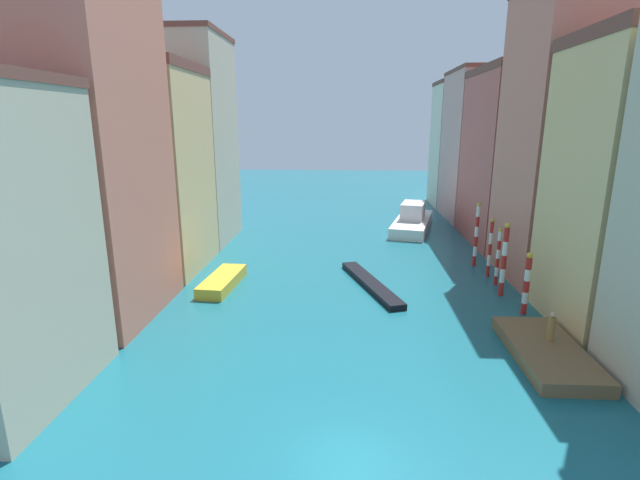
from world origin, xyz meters
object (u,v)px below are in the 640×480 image
Objects in this scene: mooring_pole_3 at (490,247)px; vaporetto_white at (412,220)px; motorboat_0 at (222,281)px; gondola_black at (371,284)px; mooring_pole_2 at (498,256)px; person_on_dock at (551,327)px; mooring_pole_0 at (527,283)px; waterfront_dock at (547,352)px; mooring_pole_1 at (504,259)px; mooring_pole_4 at (476,234)px.

mooring_pole_3 is 0.37× the size of vaporetto_white.
gondola_black is at bearing 3.46° from motorboat_0.
vaporetto_white is at bearing 73.85° from gondola_black.
vaporetto_white is at bearing 50.42° from motorboat_0.
person_on_dock is at bearing -92.32° from mooring_pole_2.
person_on_dock is 0.38× the size of mooring_pole_0.
person_on_dock is (0.37, 0.67, 1.04)m from waterfront_dock.
mooring_pole_1 is 4.10m from mooring_pole_3.
mooring_pole_3 reaches higher than mooring_pole_0.
mooring_pole_2 is 0.81× the size of mooring_pole_4.
waterfront_dock is 11.12m from mooring_pole_2.
gondola_black is (-9.20, 4.46, -1.83)m from mooring_pole_0.
waterfront_dock reaches higher than gondola_black.
gondola_black is at bearing -162.95° from mooring_pole_3.
mooring_pole_0 is 0.76× the size of mooring_pole_4.
person_on_dock is 0.36× the size of mooring_pole_2.
vaporetto_white is (-3.73, 23.35, -1.06)m from mooring_pole_0.
vaporetto_white is at bearing 103.84° from mooring_pole_4.
motorboat_0 is (-19.01, 9.39, 0.07)m from waterfront_dock.
motorboat_0 is (-19.39, 8.72, -0.97)m from person_on_dock.
waterfront_dock is at bearing -84.34° from vaporetto_white.
mooring_pole_3 is at bearing -77.31° from vaporetto_white.
gondola_black is (-8.71, 9.36, -1.16)m from person_on_dock.
motorboat_0 is at bearing -162.43° from mooring_pole_4.
motorboat_0 is (-16.15, -19.54, -0.58)m from vaporetto_white.
vaporetto_white is 2.03× the size of motorboat_0.
mooring_pole_3 is 0.87× the size of mooring_pole_4.
mooring_pole_3 is 0.48× the size of gondola_black.
person_on_dock is at bearing -91.82° from mooring_pole_3.
waterfront_dock is at bearing -98.85° from mooring_pole_0.
mooring_pole_1 is 20.52m from vaporetto_white.
motorboat_0 reaches higher than gondola_black.
person_on_dock reaches higher than motorboat_0.
vaporetto_white is (-2.87, 28.92, 0.65)m from waterfront_dock.
mooring_pole_2 is (0.42, 10.28, 0.79)m from person_on_dock.
mooring_pole_1 is 1.12× the size of mooring_pole_3.
person_on_dock is 0.34× the size of mooring_pole_3.
mooring_pole_4 is (-0.33, 2.72, 0.35)m from mooring_pole_3.
mooring_pole_0 is 0.66× the size of motorboat_0.
mooring_pole_2 is 0.45× the size of gondola_black.
mooring_pole_1 is 0.42× the size of vaporetto_white.
mooring_pole_3 reaches higher than gondola_black.
mooring_pole_4 is at bearing 94.47° from mooring_pole_2.
gondola_black is (-8.81, 1.29, -2.39)m from mooring_pole_1.
waterfront_dock is 0.76× the size of gondola_black.
mooring_pole_1 is at bearing 86.89° from waterfront_dock.
mooring_pole_4 is at bearing 32.16° from gondola_black.
vaporetto_white is (-3.30, 13.38, -1.69)m from mooring_pole_4.
mooring_pole_1 is 19.62m from motorboat_0.
mooring_pole_1 reaches higher than mooring_pole_2.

